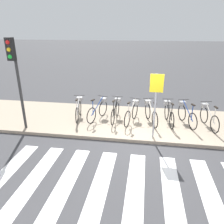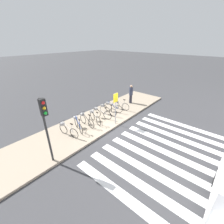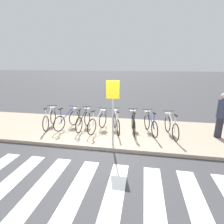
# 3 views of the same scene
# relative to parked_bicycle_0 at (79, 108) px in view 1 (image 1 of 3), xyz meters

# --- Properties ---
(ground_plane) EXTENTS (120.00, 120.00, 0.00)m
(ground_plane) POSITION_rel_parked_bicycle_0_xyz_m (2.65, -1.61, -0.55)
(ground_plane) COLOR #38383A
(sidewalk) EXTENTS (15.40, 3.38, 0.12)m
(sidewalk) POSITION_rel_parked_bicycle_0_xyz_m (2.65, 0.08, -0.49)
(sidewalk) COLOR gray
(sidewalk) RESTS_ON ground_plane
(parked_bicycle_0) EXTENTS (0.46, 1.58, 0.98)m
(parked_bicycle_0) POSITION_rel_parked_bicycle_0_xyz_m (0.00, 0.00, 0.00)
(parked_bicycle_0) COLOR black
(parked_bicycle_0) RESTS_ON sidewalk
(parked_bicycle_1) EXTENTS (0.66, 1.52, 0.98)m
(parked_bicycle_1) POSITION_rel_parked_bicycle_0_xyz_m (0.86, 0.06, 0.00)
(parked_bicycle_1) COLOR black
(parked_bicycle_1) RESTS_ON sidewalk
(parked_bicycle_2) EXTENTS (0.46, 1.60, 0.98)m
(parked_bicycle_2) POSITION_rel_parked_bicycle_0_xyz_m (1.58, 0.08, 0.00)
(parked_bicycle_2) COLOR black
(parked_bicycle_2) RESTS_ON sidewalk
(parked_bicycle_3) EXTENTS (0.58, 1.55, 0.98)m
(parked_bicycle_3) POSITION_rel_parked_bicycle_0_xyz_m (2.28, -0.05, 0.00)
(parked_bicycle_3) COLOR black
(parked_bicycle_3) RESTS_ON sidewalk
(parked_bicycle_4) EXTENTS (0.62, 1.53, 0.98)m
(parked_bicycle_4) POSITION_rel_parked_bicycle_0_xyz_m (3.03, 0.04, 0.00)
(parked_bicycle_4) COLOR black
(parked_bicycle_4) RESTS_ON sidewalk
(parked_bicycle_5) EXTENTS (0.46, 1.59, 0.98)m
(parked_bicycle_5) POSITION_rel_parked_bicycle_0_xyz_m (3.75, 0.07, 0.00)
(parked_bicycle_5) COLOR black
(parked_bicycle_5) RESTS_ON sidewalk
(parked_bicycle_6) EXTENTS (0.62, 1.53, 0.98)m
(parked_bicycle_6) POSITION_rel_parked_bicycle_0_xyz_m (4.44, 0.09, 0.00)
(parked_bicycle_6) COLOR black
(parked_bicycle_6) RESTS_ON sidewalk
(parked_bicycle_7) EXTENTS (0.49, 1.57, 0.98)m
(parked_bicycle_7) POSITION_rel_parked_bicycle_0_xyz_m (5.25, -0.05, 0.00)
(parked_bicycle_7) COLOR black
(parked_bicycle_7) RESTS_ON sidewalk
(traffic_light) EXTENTS (0.24, 0.40, 3.36)m
(traffic_light) POSITION_rel_parked_bicycle_0_xyz_m (-1.77, -1.37, 1.99)
(traffic_light) COLOR #2D2D2D
(traffic_light) RESTS_ON sidewalk
(sign_post) EXTENTS (0.44, 0.07, 2.28)m
(sign_post) POSITION_rel_parked_bicycle_0_xyz_m (3.12, -1.32, 1.12)
(sign_post) COLOR #99999E
(sign_post) RESTS_ON sidewalk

